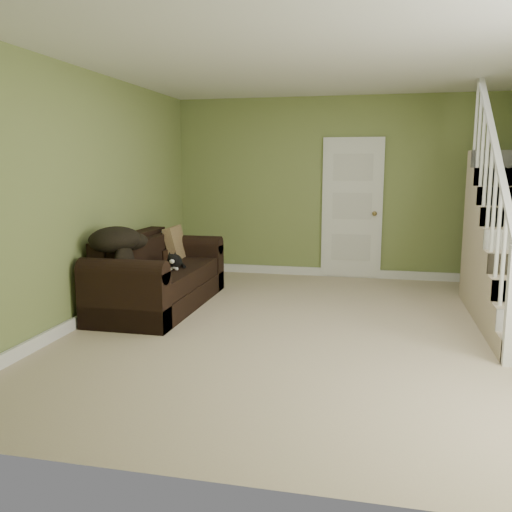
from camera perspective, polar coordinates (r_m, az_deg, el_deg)
The scene contains 14 objects.
floor at distance 5.48m, azimuth 7.34°, elevation -7.81°, with size 5.00×5.50×0.01m, color tan.
ceiling at distance 5.33m, azimuth 7.97°, elevation 19.97°, with size 5.00×5.50×0.01m, color white.
wall_back at distance 7.99m, azimuth 9.43°, elevation 7.05°, with size 5.00×0.04×2.60m, color olive.
wall_front at distance 2.53m, azimuth 2.05°, elevation 2.10°, with size 5.00×0.04×2.60m, color olive.
wall_left at distance 6.01m, azimuth -16.97°, elevation 6.00°, with size 0.04×5.50×2.60m, color olive.
baseboard_back at distance 8.10m, azimuth 9.18°, elevation -1.75°, with size 5.00×0.04×0.12m, color white.
baseboard_left at distance 6.19m, azimuth -16.17°, elevation -5.53°, with size 0.04×5.50×0.12m, color white.
door at distance 7.96m, azimuth 10.08°, elevation 4.90°, with size 0.86×0.12×2.02m.
sofa at distance 6.40m, azimuth -10.39°, elevation -2.41°, with size 0.91×2.12×0.84m.
side_table at distance 7.14m, azimuth -10.04°, elevation -1.30°, with size 0.60×0.60×0.82m.
cat at distance 6.26m, azimuth -8.66°, elevation -0.58°, with size 0.27×0.46×0.23m.
banana at distance 5.96m, azimuth -9.83°, elevation -1.69°, with size 0.06×0.20×0.06m, color yellow.
throw_pillow at distance 7.02m, azimuth -8.45°, elevation 1.30°, with size 0.11×0.44×0.44m, color #503120.
throw_blanket at distance 5.81m, azimuth -14.64°, elevation 1.70°, with size 0.49×0.65×0.27m, color black.
Camera 1 is at (0.46, -5.22, 1.63)m, focal length 38.00 mm.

